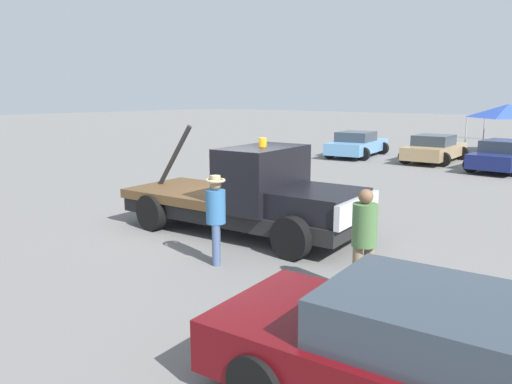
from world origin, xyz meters
name	(u,v)px	position (x,y,z in m)	size (l,w,h in m)	color
ground_plane	(240,232)	(0.00, 0.00, 0.00)	(160.00, 160.00, 0.00)	slate
tow_truck	(252,197)	(0.36, 0.04, 0.91)	(6.13, 2.79, 2.51)	black
foreground_car	(461,368)	(6.44, -3.93, 0.65)	(5.48, 2.50, 1.34)	#5B0A0F
person_near_truck	(364,236)	(4.13, -1.61, 1.04)	(0.40, 0.40, 1.79)	#847051
person_at_hood	(216,212)	(1.17, -1.97, 1.03)	(0.39, 0.39, 1.74)	#475B84
parked_car_skyblue	(357,144)	(-5.41, 15.28, 0.65)	(3.01, 5.03, 1.34)	#669ED1
parked_car_tan	(434,149)	(-1.39, 15.74, 0.65)	(2.64, 4.74, 1.34)	tan
parked_car_navy	(505,156)	(2.05, 14.88, 0.65)	(2.50, 4.78, 1.34)	navy
canopy_tent_blue	(508,111)	(0.19, 22.18, 2.36)	(3.40, 3.40, 2.75)	#9E9EA3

